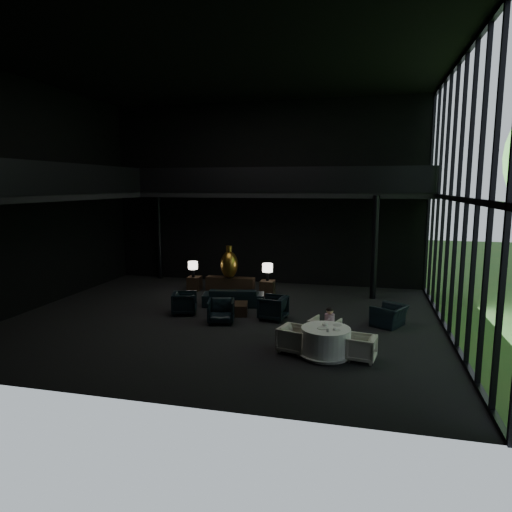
% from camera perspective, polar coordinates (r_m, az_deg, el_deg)
% --- Properties ---
extents(floor, '(14.00, 12.00, 0.02)m').
position_cam_1_polar(floor, '(15.29, -3.93, -7.84)').
color(floor, black).
rests_on(floor, ground).
extents(ceiling, '(14.00, 12.00, 0.02)m').
position_cam_1_polar(ceiling, '(15.09, -4.27, 22.69)').
color(ceiling, black).
rests_on(ceiling, ground).
extents(wall_back, '(14.00, 0.04, 8.00)m').
position_cam_1_polar(wall_back, '(20.45, 1.04, 7.77)').
color(wall_back, black).
rests_on(wall_back, ground).
extents(wall_front, '(14.00, 0.04, 8.00)m').
position_cam_1_polar(wall_front, '(9.12, -15.62, 6.10)').
color(wall_front, black).
rests_on(wall_front, ground).
extents(wall_left, '(0.04, 12.00, 8.00)m').
position_cam_1_polar(wall_left, '(18.05, -25.95, 6.74)').
color(wall_left, black).
rests_on(wall_left, ground).
extents(curtain_wall, '(0.20, 12.00, 8.00)m').
position_cam_1_polar(curtain_wall, '(14.19, 23.93, 6.54)').
color(curtain_wall, black).
rests_on(curtain_wall, ground).
extents(mezzanine_left, '(2.00, 12.00, 0.25)m').
position_cam_1_polar(mezzanine_left, '(17.43, -23.39, 6.86)').
color(mezzanine_left, black).
rests_on(mezzanine_left, wall_left).
extents(mezzanine_back, '(12.00, 2.00, 0.25)m').
position_cam_1_polar(mezzanine_back, '(19.27, 3.32, 7.69)').
color(mezzanine_back, black).
rests_on(mezzanine_back, wall_back).
extents(railing_left, '(0.06, 12.00, 1.00)m').
position_cam_1_polar(railing_left, '(16.85, -20.76, 9.01)').
color(railing_left, black).
rests_on(railing_left, mezzanine_left).
extents(railing_back, '(12.00, 0.06, 1.00)m').
position_cam_1_polar(railing_back, '(18.29, 2.77, 9.51)').
color(railing_back, black).
rests_on(railing_back, mezzanine_back).
extents(column_nw, '(0.24, 0.24, 4.00)m').
position_cam_1_polar(column_nw, '(21.94, -12.02, 2.41)').
color(column_nw, black).
rests_on(column_nw, floor).
extents(column_ne, '(0.24, 0.24, 4.00)m').
position_cam_1_polar(column_ne, '(18.12, 14.59, 1.00)').
color(column_ne, black).
rests_on(column_ne, floor).
extents(console, '(2.01, 0.46, 0.64)m').
position_cam_1_polar(console, '(18.86, -3.23, -3.62)').
color(console, black).
rests_on(console, floor).
extents(bronze_urn, '(0.71, 0.71, 1.32)m').
position_cam_1_polar(bronze_urn, '(18.57, -3.36, -1.03)').
color(bronze_urn, brown).
rests_on(bronze_urn, console).
extents(side_table_left, '(0.52, 0.52, 0.58)m').
position_cam_1_polar(side_table_left, '(19.44, -7.69, -3.40)').
color(side_table_left, black).
rests_on(side_table_left, floor).
extents(table_lamp_left, '(0.40, 0.40, 0.66)m').
position_cam_1_polar(table_lamp_left, '(19.18, -7.88, -1.25)').
color(table_lamp_left, black).
rests_on(table_lamp_left, side_table_left).
extents(side_table_right, '(0.55, 0.55, 0.61)m').
position_cam_1_polar(side_table_right, '(18.32, 1.43, -4.03)').
color(side_table_right, black).
rests_on(side_table_right, floor).
extents(table_lamp_right, '(0.41, 0.41, 0.69)m').
position_cam_1_polar(table_lamp_right, '(18.16, 1.45, -1.57)').
color(table_lamp_right, black).
rests_on(table_lamp_right, side_table_right).
extents(sofa, '(2.50, 1.17, 0.94)m').
position_cam_1_polar(sofa, '(16.80, -2.82, -4.63)').
color(sofa, black).
rests_on(sofa, floor).
extents(lounge_armchair_west, '(1.03, 1.07, 0.89)m').
position_cam_1_polar(lounge_armchair_west, '(15.91, -8.93, -5.60)').
color(lounge_armchair_west, black).
rests_on(lounge_armchair_west, floor).
extents(lounge_armchair_east, '(1.01, 1.06, 0.97)m').
position_cam_1_polar(lounge_armchair_east, '(15.09, 2.13, -6.14)').
color(lounge_armchair_east, black).
rests_on(lounge_armchair_east, floor).
extents(lounge_armchair_south, '(1.05, 1.01, 0.91)m').
position_cam_1_polar(lounge_armchair_south, '(14.75, -4.39, -6.62)').
color(lounge_armchair_south, black).
rests_on(lounge_armchair_south, floor).
extents(window_armchair, '(1.01, 1.15, 0.85)m').
position_cam_1_polar(window_armchair, '(15.00, 16.32, -6.84)').
color(window_armchair, '#14252D').
rests_on(window_armchair, floor).
extents(coffee_table, '(1.01, 1.01, 0.38)m').
position_cam_1_polar(coffee_table, '(15.76, -2.65, -6.61)').
color(coffee_table, black).
rests_on(coffee_table, floor).
extents(dining_table, '(1.45, 1.45, 0.75)m').
position_cam_1_polar(dining_table, '(12.15, 8.69, -10.77)').
color(dining_table, white).
rests_on(dining_table, floor).
extents(dining_chair_north, '(0.92, 0.89, 0.76)m').
position_cam_1_polar(dining_chair_north, '(13.09, 8.58, -9.06)').
color(dining_chair_north, tan).
rests_on(dining_chair_north, floor).
extents(dining_chair_east, '(0.68, 0.71, 0.64)m').
position_cam_1_polar(dining_chair_east, '(12.02, 13.04, -11.15)').
color(dining_chair_east, gray).
rests_on(dining_chair_east, floor).
extents(dining_chair_west, '(0.86, 0.90, 0.75)m').
position_cam_1_polar(dining_chair_west, '(12.31, 4.82, -10.19)').
color(dining_chair_west, '#B8B39D').
rests_on(dining_chair_west, floor).
extents(child, '(0.28, 0.28, 0.59)m').
position_cam_1_polar(child, '(12.94, 9.19, -7.61)').
color(child, pink).
rests_on(child, dining_chair_north).
extents(plate_a, '(0.27, 0.27, 0.02)m').
position_cam_1_polar(plate_a, '(11.94, 8.29, -8.93)').
color(plate_a, white).
rests_on(plate_a, dining_table).
extents(plate_b, '(0.30, 0.30, 0.02)m').
position_cam_1_polar(plate_b, '(12.27, 10.16, -8.49)').
color(plate_b, white).
rests_on(plate_b, dining_table).
extents(saucer, '(0.18, 0.18, 0.01)m').
position_cam_1_polar(saucer, '(11.86, 10.15, -9.11)').
color(saucer, white).
rests_on(saucer, dining_table).
extents(coffee_cup, '(0.10, 0.10, 0.06)m').
position_cam_1_polar(coffee_cup, '(11.83, 9.77, -8.96)').
color(coffee_cup, white).
rests_on(coffee_cup, saucer).
extents(cereal_bowl, '(0.16, 0.16, 0.08)m').
position_cam_1_polar(cereal_bowl, '(12.16, 8.61, -8.45)').
color(cereal_bowl, white).
rests_on(cereal_bowl, dining_table).
extents(cream_pot, '(0.07, 0.07, 0.07)m').
position_cam_1_polar(cream_pot, '(11.69, 8.94, -9.19)').
color(cream_pot, '#99999E').
rests_on(cream_pot, dining_table).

